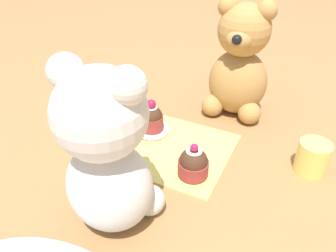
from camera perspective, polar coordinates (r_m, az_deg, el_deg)
ground_plane at (r=0.70m, az=0.00°, el=-3.82°), size 4.00×4.00×0.00m
knitted_placemat at (r=0.70m, az=0.00°, el=-3.62°), size 0.26×0.22×0.01m
teddy_bear_cream at (r=0.47m, az=-10.55°, el=-4.55°), size 0.14×0.15×0.28m
teddy_bear_tan at (r=0.78m, az=12.34°, el=10.49°), size 0.14×0.14×0.27m
cupcake_near_cream_bear at (r=0.61m, az=4.44°, el=-6.54°), size 0.06×0.06×0.07m
saucer_plate at (r=0.74m, az=-2.78°, el=-0.65°), size 0.08×0.08×0.01m
cupcake_near_tan_bear at (r=0.72m, az=-2.84°, el=1.32°), size 0.05×0.05×0.07m
juice_glass at (r=0.68m, az=23.84°, el=-5.01°), size 0.06×0.06×0.06m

